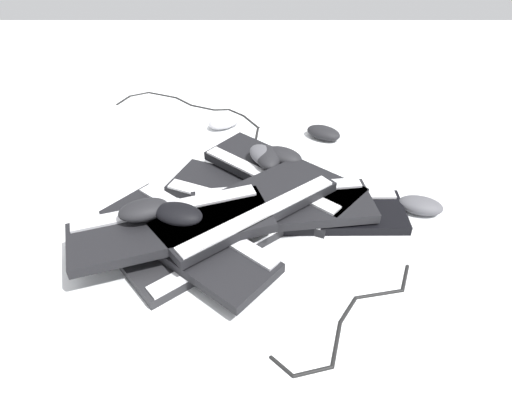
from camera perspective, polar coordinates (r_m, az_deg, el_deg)
ground_plane at (r=1.15m, az=0.38°, el=-1.06°), size 3.20×3.20×0.00m
keyboard_0 at (r=1.15m, az=7.41°, el=-0.77°), size 0.44×0.15×0.03m
keyboard_1 at (r=1.19m, az=-0.67°, el=1.21°), size 0.46×0.31×0.03m
keyboard_2 at (r=1.06m, az=-4.56°, el=-4.40°), size 0.44×0.39×0.03m
keyboard_3 at (r=1.03m, az=-8.64°, el=-4.22°), size 0.43×0.40×0.03m
keyboard_4 at (r=1.11m, az=3.30°, el=-0.13°), size 0.46×0.21×0.03m
keyboard_5 at (r=1.06m, az=-1.13°, el=-0.19°), size 0.44×0.39×0.03m
keyboard_6 at (r=1.02m, az=-10.55°, el=-2.70°), size 0.46×0.28×0.03m
keyboard_7 at (r=1.22m, az=3.10°, el=3.97°), size 0.43×0.40×0.03m
mouse_0 at (r=1.23m, az=3.25°, el=6.18°), size 0.13×0.11×0.04m
mouse_1 at (r=1.02m, az=-13.93°, el=-0.60°), size 0.13×0.10×0.04m
mouse_2 at (r=1.52m, az=-4.06°, el=10.35°), size 0.13×0.12×0.04m
mouse_3 at (r=1.23m, az=1.00°, el=6.17°), size 0.11×0.13×0.04m
mouse_4 at (r=1.22m, az=19.81°, el=-0.03°), size 0.12×0.10×0.04m
mouse_5 at (r=1.22m, az=1.46°, el=5.99°), size 0.07×0.11×0.04m
mouse_6 at (r=1.00m, az=-9.76°, el=-1.10°), size 0.12×0.09×0.04m
mouse_7 at (r=1.47m, az=8.37°, el=8.94°), size 0.13×0.11×0.04m
cable_0 at (r=0.94m, az=11.73°, el=-13.97°), size 0.32×0.27×0.01m
cable_1 at (r=1.66m, az=-7.67°, el=11.99°), size 0.51×0.37×0.01m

